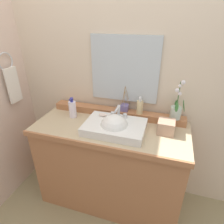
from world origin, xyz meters
The scene contains 14 objects.
floor centered at (0.00, 0.00, -0.05)m, with size 2.81×3.72×0.10m, color #968A63.
wall_back centered at (0.00, 0.38, 1.24)m, with size 2.81×0.20×2.48m, color beige.
vanity_cabinet centered at (0.00, 0.00, 0.43)m, with size 1.31×0.56×0.85m.
back_ledge centered at (0.00, 0.21, 0.88)m, with size 1.23×0.10×0.06m, color #AE6F47.
sink_basin centered at (0.06, -0.05, 0.88)m, with size 0.49×0.34×0.27m.
soap_bar centered at (-0.08, 0.05, 0.93)m, with size 0.07×0.04×0.02m, color beige.
potted_plant centered at (0.52, 0.20, 1.00)m, with size 0.12×0.10×0.34m.
soap_dispenser centered at (0.21, 0.20, 0.98)m, with size 0.06×0.06×0.16m.
reed_diffuser centered at (0.07, 0.22, 0.94)m, with size 0.08×0.10×0.24m.
lotion_bottle centered at (-0.38, 0.07, 0.93)m, with size 0.07×0.07×0.19m.
tissue_box centered at (0.45, 0.05, 0.90)m, with size 0.13×0.13×0.11m, color tan.
mirror centered at (0.05, 0.27, 1.27)m, with size 0.60×0.02×0.57m, color silver.
towel_ring centered at (-0.98, 0.04, 1.33)m, with size 0.16×0.16×0.01m, color silver.
hand_towel centered at (-0.96, 0.04, 1.11)m, with size 0.02×0.14×0.33m, color white.
Camera 1 is at (0.43, -1.32, 1.69)m, focal length 30.60 mm.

